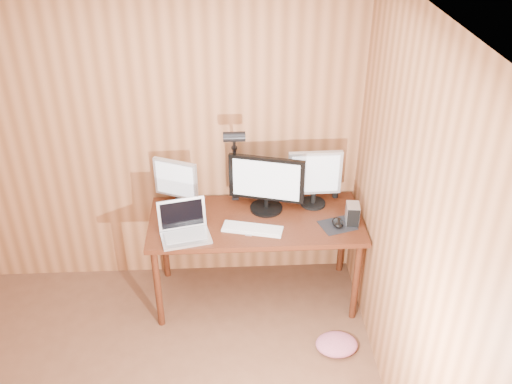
{
  "coord_description": "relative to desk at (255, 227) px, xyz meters",
  "views": [
    {
      "loc": [
        0.75,
        -1.91,
        3.16
      ],
      "look_at": [
        0.93,
        1.58,
        1.02
      ],
      "focal_mm": 40.0,
      "sensor_mm": 36.0,
      "label": 1
    }
  ],
  "objects": [
    {
      "name": "fabric_pile",
      "position": [
        0.56,
        -0.69,
        -0.58
      ],
      "size": [
        0.37,
        0.33,
        0.1
      ],
      "primitive_type": null,
      "rotation": [
        0.0,
        0.0,
        0.3
      ],
      "color": "#B2566F",
      "rests_on": "floor"
    },
    {
      "name": "room_shell",
      "position": [
        -0.93,
        -1.7,
        0.62
      ],
      "size": [
        4.0,
        4.0,
        4.0
      ],
      "color": "brown",
      "rests_on": "ground"
    },
    {
      "name": "phone",
      "position": [
        -0.05,
        -0.24,
        0.13
      ],
      "size": [
        0.07,
        0.1,
        0.01
      ],
      "rotation": [
        0.0,
        0.0,
        -0.26
      ],
      "color": "silver",
      "rests_on": "desk"
    },
    {
      "name": "laptop",
      "position": [
        -0.52,
        -0.24,
        0.18
      ],
      "size": [
        0.4,
        0.34,
        0.25
      ],
      "rotation": [
        0.0,
        0.0,
        0.23
      ],
      "color": "silver",
      "rests_on": "desk"
    },
    {
      "name": "monitor_left",
      "position": [
        -0.6,
        0.14,
        0.33
      ],
      "size": [
        0.33,
        0.17,
        0.4
      ],
      "rotation": [
        0.0,
        0.0,
        -0.41
      ],
      "color": "black",
      "rests_on": "desk"
    },
    {
      "name": "monitor_right",
      "position": [
        0.46,
        0.11,
        0.37
      ],
      "size": [
        0.41,
        0.19,
        0.46
      ],
      "rotation": [
        0.0,
        0.0,
        0.03
      ],
      "color": "black",
      "rests_on": "desk"
    },
    {
      "name": "desk",
      "position": [
        0.0,
        0.0,
        0.0
      ],
      "size": [
        1.6,
        0.7,
        0.75
      ],
      "color": "#451C0E",
      "rests_on": "floor"
    },
    {
      "name": "monitor_center",
      "position": [
        0.09,
        0.06,
        0.36
      ],
      "size": [
        0.56,
        0.25,
        0.45
      ],
      "rotation": [
        0.0,
        0.0,
        -0.27
      ],
      "color": "black",
      "rests_on": "desk"
    },
    {
      "name": "mousepad",
      "position": [
        0.6,
        -0.19,
        0.12
      ],
      "size": [
        0.29,
        0.26,
        0.0
      ],
      "primitive_type": "cube",
      "rotation": [
        0.0,
        0.0,
        0.3
      ],
      "color": "black",
      "rests_on": "desk"
    },
    {
      "name": "mouse",
      "position": [
        0.6,
        -0.19,
        0.15
      ],
      "size": [
        0.11,
        0.14,
        0.04
      ],
      "primitive_type": "ellipsoid",
      "rotation": [
        0.0,
        0.0,
        0.36
      ],
      "color": "black",
      "rests_on": "mousepad"
    },
    {
      "name": "desk_lamp",
      "position": [
        -0.15,
        0.15,
        0.55
      ],
      "size": [
        0.16,
        0.23,
        0.7
      ],
      "rotation": [
        0.0,
        0.0,
        -0.31
      ],
      "color": "black",
      "rests_on": "desk"
    },
    {
      "name": "speaker",
      "position": [
        0.65,
        0.21,
        0.18
      ],
      "size": [
        0.05,
        0.05,
        0.11
      ],
      "primitive_type": "cylinder",
      "color": "black",
      "rests_on": "desk"
    },
    {
      "name": "hard_drive",
      "position": [
        0.71,
        -0.15,
        0.2
      ],
      "size": [
        0.11,
        0.15,
        0.15
      ],
      "rotation": [
        0.0,
        0.0,
        -0.11
      ],
      "color": "silver",
      "rests_on": "desk"
    },
    {
      "name": "keyboard",
      "position": [
        -0.03,
        -0.21,
        0.13
      ],
      "size": [
        0.46,
        0.24,
        0.02
      ],
      "rotation": [
        0.0,
        0.0,
        -0.25
      ],
      "color": "white",
      "rests_on": "desk"
    }
  ]
}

